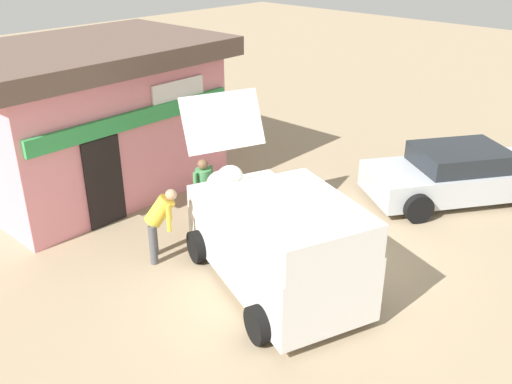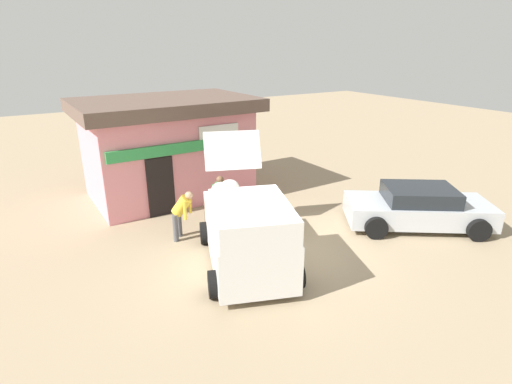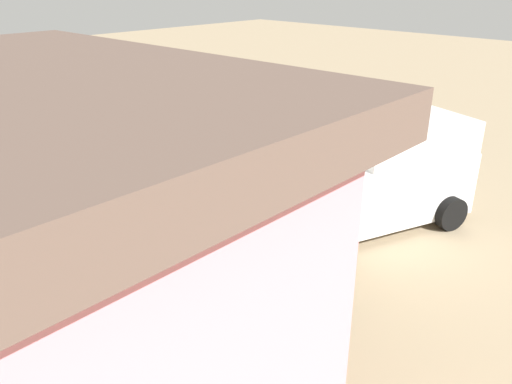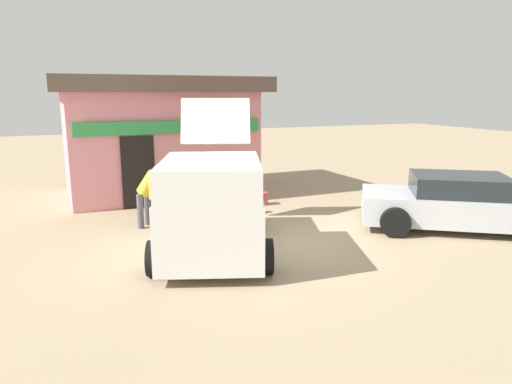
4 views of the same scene
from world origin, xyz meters
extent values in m
plane|color=#9E896B|center=(0.00, 0.00, 0.00)|extent=(60.00, 60.00, 0.00)
cube|color=pink|center=(-1.43, 6.20, 1.59)|extent=(5.59, 3.65, 3.17)
cube|color=green|center=(-1.39, 4.39, 2.22)|extent=(5.23, 0.25, 0.36)
cube|color=black|center=(-2.38, 4.39, 1.00)|extent=(0.90, 0.08, 2.00)
cube|color=white|center=(-0.18, 4.43, 2.54)|extent=(1.50, 0.10, 0.60)
cube|color=brown|center=(-1.43, 6.20, 3.40)|extent=(6.31, 4.37, 0.44)
cube|color=white|center=(-1.55, 0.20, 0.77)|extent=(3.07, 4.33, 1.19)
cube|color=white|center=(-1.80, -0.51, 1.67)|extent=(2.49, 2.89, 0.60)
cube|color=black|center=(-2.20, -1.61, 1.64)|extent=(1.50, 0.61, 0.46)
cube|color=white|center=(-0.80, 2.28, 2.49)|extent=(1.74, 1.07, 1.08)
ellipsoid|color=silver|center=(-1.56, 1.57, 1.60)|extent=(0.57, 0.47, 0.47)
ellipsoid|color=silver|center=(-1.26, 1.63, 1.61)|extent=(0.57, 0.48, 0.48)
ellipsoid|color=silver|center=(-1.24, 1.15, 1.55)|extent=(0.43, 0.36, 0.36)
cylinder|color=#66AA31|center=(-0.75, 1.49, 1.42)|extent=(0.19, 0.27, 0.11)
cylinder|color=#55B639|center=(-1.43, 1.53, 1.44)|extent=(0.32, 0.25, 0.15)
cylinder|color=#4EA33E|center=(-0.92, 1.27, 1.42)|extent=(0.28, 0.24, 0.11)
cube|color=black|center=(-0.87, 2.09, 0.26)|extent=(1.67, 0.67, 0.16)
cube|color=red|center=(-1.54, 2.34, 0.83)|extent=(0.15, 0.10, 0.20)
cube|color=red|center=(-0.19, 1.85, 0.83)|extent=(0.15, 0.10, 0.20)
cylinder|color=black|center=(-2.94, -0.72, 0.32)|extent=(0.42, 0.68, 0.64)
cylinder|color=black|center=(-1.07, -1.40, 0.32)|extent=(0.42, 0.68, 0.64)
cylinder|color=black|center=(-2.03, 1.79, 0.32)|extent=(0.42, 0.68, 0.64)
cylinder|color=black|center=(-0.16, 1.12, 0.32)|extent=(0.42, 0.68, 0.64)
cube|color=#B2B7BC|center=(4.20, -0.59, 0.51)|extent=(4.60, 3.91, 0.65)
cube|color=#1E2328|center=(4.20, -0.59, 1.06)|extent=(2.61, 2.47, 0.45)
cylinder|color=black|center=(3.51, 1.04, 0.34)|extent=(0.68, 0.56, 0.67)
cylinder|color=black|center=(2.44, -0.56, 0.34)|extent=(0.68, 0.56, 0.67)
cylinder|color=black|center=(5.96, -0.61, 0.34)|extent=(0.68, 0.56, 0.67)
cylinder|color=#726047|center=(-0.89, 2.67, 0.42)|extent=(0.15, 0.15, 0.83)
cylinder|color=#726047|center=(-1.22, 2.64, 0.42)|extent=(0.15, 0.15, 0.83)
cylinder|color=#4C9959|center=(-1.05, 2.65, 1.12)|extent=(0.37, 0.37, 0.59)
sphere|color=brown|center=(-1.05, 2.65, 1.53)|extent=(0.22, 0.22, 0.22)
cylinder|color=#4C9959|center=(-0.82, 2.67, 1.14)|extent=(0.09, 0.09, 0.56)
cylinder|color=#4C9959|center=(-1.29, 2.63, 1.14)|extent=(0.09, 0.09, 0.56)
cylinder|color=#4C4C51|center=(-2.47, 2.59, 0.41)|extent=(0.15, 0.15, 0.83)
cylinder|color=#4C4C51|center=(-2.69, 2.33, 0.41)|extent=(0.15, 0.15, 0.83)
cylinder|color=gold|center=(-2.45, 2.35, 1.06)|extent=(0.69, 0.65, 0.67)
sphere|color=tan|center=(-2.26, 2.20, 1.39)|extent=(0.22, 0.22, 0.22)
cylinder|color=gold|center=(-2.16, 2.43, 1.02)|extent=(0.09, 0.09, 0.56)
cylinder|color=gold|center=(-2.47, 2.06, 1.02)|extent=(0.09, 0.09, 0.56)
ellipsoid|color=silver|center=(-0.45, 3.24, 0.20)|extent=(0.75, 0.72, 0.39)
cylinder|color=#509E32|center=(-0.34, 3.43, 0.05)|extent=(0.19, 0.26, 0.11)
cylinder|color=#6B9D42|center=(-0.66, 3.15, 0.07)|extent=(0.31, 0.17, 0.14)
cylinder|color=#6BA032|center=(-0.61, 3.05, 0.07)|extent=(0.18, 0.35, 0.13)
cylinder|color=#649B3B|center=(-0.20, 3.12, 0.07)|extent=(0.34, 0.20, 0.14)
cylinder|color=#BF3F33|center=(0.92, 3.40, 0.18)|extent=(0.33, 0.33, 0.36)
camera|label=1|loc=(-8.09, -5.60, 6.01)|focal=39.28mm
camera|label=2|loc=(-6.11, -7.86, 5.41)|focal=28.06mm
camera|label=3|loc=(-6.32, 7.95, 4.49)|focal=35.99mm
camera|label=4|loc=(-4.26, -8.54, 3.17)|focal=32.60mm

